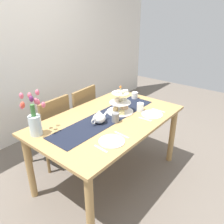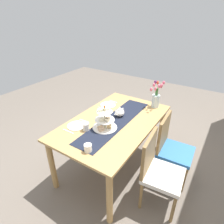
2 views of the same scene
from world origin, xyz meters
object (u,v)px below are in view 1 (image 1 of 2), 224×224
at_px(dining_table, 109,127).
at_px(knife_right, 158,110).
at_px(chair_left, 51,128).
at_px(knife_left, 122,135).
at_px(chair_right, 79,115).
at_px(cream_jug, 135,95).
at_px(mug_white_text, 140,107).
at_px(fork_right, 145,119).
at_px(tulip_vase, 34,120).
at_px(fork_left, 101,149).
at_px(dinner_plate_left, 112,141).
at_px(mug_grey, 115,117).
at_px(dinner_plate_right, 152,114).
at_px(teapot, 99,118).
at_px(tiered_cake_stand, 121,104).

height_order(dining_table, knife_right, knife_right).
height_order(chair_left, knife_left, chair_left).
relative_size(chair_right, cream_jug, 10.71).
relative_size(cream_jug, mug_white_text, 0.89).
height_order(fork_right, knife_right, same).
xyz_separation_m(tulip_vase, cream_jug, (1.33, -0.20, -0.11)).
bearing_deg(fork_left, chair_left, 76.85).
xyz_separation_m(cream_jug, dinner_plate_left, (-0.99, -0.43, -0.04)).
bearing_deg(fork_right, dining_table, 124.40).
relative_size(tulip_vase, fork_left, 2.70).
xyz_separation_m(tulip_vase, mug_white_text, (1.05, -0.46, -0.10)).
distance_m(tulip_vase, fork_right, 1.10).
distance_m(chair_left, knife_left, 1.08).
bearing_deg(knife_left, mug_grey, 50.51).
height_order(chair_left, fork_left, chair_left).
bearing_deg(chair_left, dinner_plate_right, -59.89).
bearing_deg(mug_white_text, teapot, 162.79).
distance_m(cream_jug, knife_left, 0.95).
bearing_deg(knife_left, tiered_cake_stand, 38.30).
height_order(cream_jug, fork_left, cream_jug).
relative_size(dinner_plate_right, mug_grey, 2.42).
relative_size(dining_table, fork_right, 10.85).
bearing_deg(tulip_vase, dinner_plate_left, -61.40).
distance_m(chair_left, cream_jug, 1.13).
bearing_deg(fork_right, mug_white_text, 46.58).
distance_m(dining_table, mug_grey, 0.19).
bearing_deg(dining_table, knife_right, -32.15).
bearing_deg(tulip_vase, fork_left, -72.70).
bearing_deg(knife_left, chair_right, 67.90).
height_order(chair_right, cream_jug, chair_right).
relative_size(tiered_cake_stand, mug_white_text, 3.20).
distance_m(fork_left, fork_right, 0.70).
bearing_deg(knife_right, dining_table, 147.85).
height_order(chair_right, tulip_vase, tulip_vase).
bearing_deg(fork_right, teapot, 138.75).
height_order(tulip_vase, knife_right, tulip_vase).
xyz_separation_m(dining_table, tulip_vase, (-0.68, 0.30, 0.26)).
distance_m(tulip_vase, knife_left, 0.80).
relative_size(fork_right, mug_grey, 1.58).
height_order(tiered_cake_stand, fork_left, tiered_cake_stand).
distance_m(tiered_cake_stand, fork_left, 0.77).
bearing_deg(dinner_plate_left, tiered_cake_stand, 30.15).
bearing_deg(mug_white_text, chair_left, 124.69).
bearing_deg(mug_white_text, knife_right, -49.10).
distance_m(chair_left, fork_left, 1.10).
relative_size(fork_right, knife_right, 0.88).
relative_size(tulip_vase, dinner_plate_left, 1.76).
bearing_deg(chair_left, mug_grey, -75.35).
height_order(tulip_vase, knife_left, tulip_vase).
bearing_deg(cream_jug, tiered_cake_stand, -166.52).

